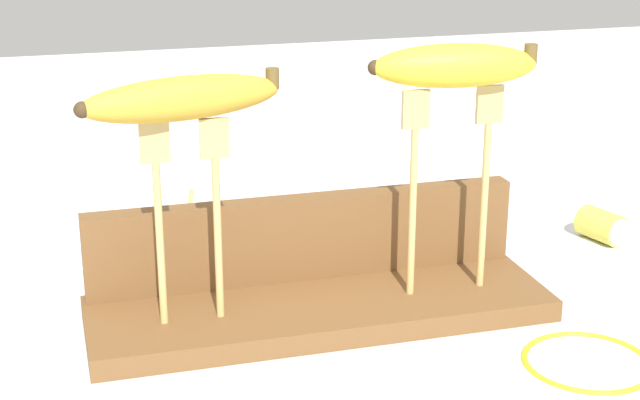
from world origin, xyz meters
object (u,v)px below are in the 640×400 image
object	(u,v)px
fork_stand_left	(188,204)
banana_raised_right	(455,66)
banana_chunk_near	(602,226)
fork_fallen_near	(187,220)
wire_coil	(587,360)
fork_stand_right	(450,173)
banana_raised_left	(183,98)

from	to	relation	value
fork_stand_left	banana_raised_right	size ratio (longest dim) A/B	1.18
banana_raised_right	banana_chunk_near	size ratio (longest dim) A/B	2.56
fork_fallen_near	wire_coil	size ratio (longest dim) A/B	1.69
fork_stand_left	fork_stand_right	world-z (taller)	fork_stand_right
banana_raised_right	banana_raised_left	bearing A→B (deg)	-179.99
fork_stand_right	banana_chunk_near	distance (m)	0.30
banana_raised_right	wire_coil	size ratio (longest dim) A/B	1.38
fork_fallen_near	banana_chunk_near	distance (m)	0.49
banana_raised_left	banana_raised_right	distance (m)	0.25
fork_stand_right	fork_fallen_near	world-z (taller)	fork_stand_right
fork_stand_left	banana_chunk_near	size ratio (longest dim) A/B	3.02
banana_raised_right	wire_coil	xyz separation A→B (m)	(0.08, -0.14, -0.24)
banana_chunk_near	fork_stand_left	bearing A→B (deg)	-166.11
fork_stand_right	wire_coil	world-z (taller)	fork_stand_right
banana_raised_right	fork_fallen_near	world-z (taller)	banana_raised_right
fork_stand_left	banana_raised_left	bearing A→B (deg)	-167.33
banana_raised_right	wire_coil	distance (m)	0.29
banana_raised_left	banana_chunk_near	bearing A→B (deg)	13.89
fork_stand_left	banana_raised_right	bearing A→B (deg)	0.00
banana_raised_right	fork_fallen_near	size ratio (longest dim) A/B	0.82
banana_raised_left	banana_chunk_near	size ratio (longest dim) A/B	2.99
fork_stand_left	banana_raised_right	distance (m)	0.27
banana_raised_left	wire_coil	world-z (taller)	banana_raised_left
banana_raised_left	banana_chunk_near	xyz separation A→B (m)	(0.50, 0.12, -0.21)
banana_chunk_near	banana_raised_right	bearing A→B (deg)	-153.64
fork_stand_right	banana_raised_right	distance (m)	0.10
banana_chunk_near	fork_fallen_near	bearing A→B (deg)	157.19
banana_raised_left	banana_raised_right	world-z (taller)	banana_raised_right
fork_stand_right	banana_chunk_near	bearing A→B (deg)	26.37
fork_stand_right	banana_raised_right	world-z (taller)	banana_raised_right
wire_coil	banana_raised_right	bearing A→B (deg)	119.24
wire_coil	fork_stand_right	bearing A→B (deg)	119.23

